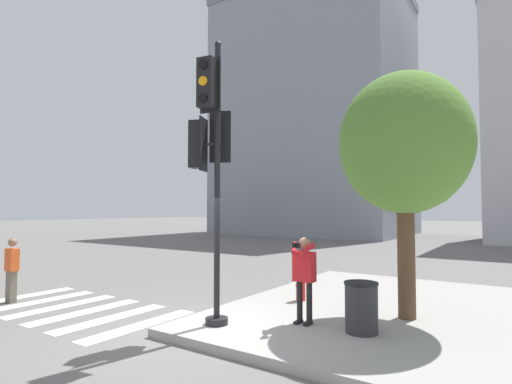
{
  "coord_description": "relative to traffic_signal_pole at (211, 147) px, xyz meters",
  "views": [
    {
      "loc": [
        5.13,
        -5.41,
        2.29
      ],
      "look_at": [
        1.0,
        0.73,
        2.61
      ],
      "focal_mm": 28.0,
      "sensor_mm": 36.0,
      "label": 1
    }
  ],
  "objects": [
    {
      "name": "crosswalk_stripes",
      "position": [
        -3.76,
        -0.4,
        -3.47
      ],
      "size": [
        5.05,
        2.66,
        0.01
      ],
      "color": "silver",
      "rests_on": "ground_plane"
    },
    {
      "name": "trash_bin",
      "position": [
        2.51,
        1.05,
        -2.88
      ],
      "size": [
        0.59,
        0.59,
        0.87
      ],
      "color": "#2D2D33",
      "rests_on": "sidewalk_corner"
    },
    {
      "name": "person_photographer",
      "position": [
        1.44,
        0.99,
        -2.35
      ],
      "size": [
        0.5,
        0.53,
        1.6
      ],
      "color": "black",
      "rests_on": "sidewalk_corner"
    },
    {
      "name": "pedestrian_distant",
      "position": [
        -5.62,
        -0.9,
        -2.64
      ],
      "size": [
        0.34,
        0.2,
        1.57
      ],
      "color": "#6B6051",
      "rests_on": "ground_plane"
    },
    {
      "name": "traffic_signal_pole",
      "position": [
        0.0,
        0.0,
        0.0
      ],
      "size": [
        0.81,
        1.1,
        5.33
      ],
      "color": "black",
      "rests_on": "sidewalk_corner"
    },
    {
      "name": "sidewalk_corner",
      "position": [
        3.26,
        3.16,
        -3.39
      ],
      "size": [
        8.0,
        8.0,
        0.16
      ],
      "color": "#9E9B96",
      "rests_on": "ground_plane"
    },
    {
      "name": "fire_hydrant",
      "position": [
        0.52,
        2.63,
        -2.93
      ],
      "size": [
        0.21,
        0.27,
        0.76
      ],
      "color": "red",
      "rests_on": "sidewalk_corner"
    },
    {
      "name": "building_left",
      "position": [
        -11.44,
        28.76,
        7.71
      ],
      "size": [
        16.39,
        12.84,
        22.36
      ],
      "color": "gray",
      "rests_on": "ground_plane"
    },
    {
      "name": "street_tree",
      "position": [
        2.95,
        2.43,
        0.1
      ],
      "size": [
        2.56,
        2.56,
        4.86
      ],
      "color": "brown",
      "rests_on": "sidewalk_corner"
    },
    {
      "name": "ground_plane",
      "position": [
        -0.24,
        -0.34,
        -3.47
      ],
      "size": [
        160.0,
        160.0,
        0.0
      ],
      "primitive_type": "plane",
      "color": "slate"
    }
  ]
}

